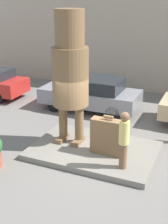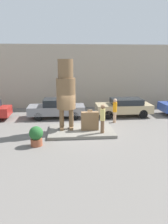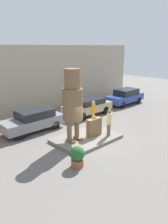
{
  "view_description": "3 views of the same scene",
  "coord_description": "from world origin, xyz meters",
  "px_view_note": "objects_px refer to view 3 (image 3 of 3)",
  "views": [
    {
      "loc": [
        3.45,
        -8.81,
        5.17
      ],
      "look_at": [
        -0.31,
        -0.13,
        1.51
      ],
      "focal_mm": 50.0,
      "sensor_mm": 36.0,
      "label": 1
    },
    {
      "loc": [
        -1.01,
        -13.62,
        4.68
      ],
      "look_at": [
        0.2,
        0.1,
        1.33
      ],
      "focal_mm": 35.0,
      "sensor_mm": 36.0,
      "label": 2
    },
    {
      "loc": [
        -9.21,
        -9.56,
        5.92
      ],
      "look_at": [
        -0.27,
        -0.05,
        1.99
      ],
      "focal_mm": 35.0,
      "sensor_mm": 36.0,
      "label": 3
    }
  ],
  "objects_px": {
    "giant_suitcase": "(94,127)",
    "parked_car_blue": "(125,96)",
    "statue_figure": "(73,100)",
    "parked_car_tan": "(88,106)",
    "parked_car_grey": "(33,120)",
    "tourist": "(109,122)",
    "planter_pot": "(77,156)",
    "worker_hivis": "(93,111)"
  },
  "relations": [
    {
      "from": "statue_figure",
      "to": "parked_car_blue",
      "type": "xyz_separation_m",
      "value": [
        10.42,
        3.69,
        -1.98
      ]
    },
    {
      "from": "parked_car_blue",
      "to": "statue_figure",
      "type": "bearing_deg",
      "value": 19.48
    },
    {
      "from": "parked_car_tan",
      "to": "giant_suitcase",
      "type": "bearing_deg",
      "value": 50.14
    },
    {
      "from": "statue_figure",
      "to": "parked_car_grey",
      "type": "distance_m",
      "value": 4.18
    },
    {
      "from": "parked_car_tan",
      "to": "statue_figure",
      "type": "bearing_deg",
      "value": 36.8
    },
    {
      "from": "giant_suitcase",
      "to": "statue_figure",
      "type": "bearing_deg",
      "value": 165.77
    },
    {
      "from": "statue_figure",
      "to": "worker_hivis",
      "type": "bearing_deg",
      "value": 26.32
    },
    {
      "from": "parked_car_blue",
      "to": "parked_car_grey",
      "type": "bearing_deg",
      "value": 0.47
    },
    {
      "from": "giant_suitcase",
      "to": "planter_pot",
      "type": "bearing_deg",
      "value": -149.0
    },
    {
      "from": "statue_figure",
      "to": "planter_pot",
      "type": "distance_m",
      "value": 3.63
    },
    {
      "from": "planter_pot",
      "to": "worker_hivis",
      "type": "distance_m",
      "value": 6.73
    },
    {
      "from": "statue_figure",
      "to": "parked_car_blue",
      "type": "relative_size",
      "value": 1.01
    },
    {
      "from": "parked_car_grey",
      "to": "parked_car_blue",
      "type": "bearing_deg",
      "value": -179.53
    },
    {
      "from": "tourist",
      "to": "parked_car_blue",
      "type": "xyz_separation_m",
      "value": [
        8.21,
        4.73,
        -0.34
      ]
    },
    {
      "from": "parked_car_grey",
      "to": "parked_car_blue",
      "type": "relative_size",
      "value": 1.02
    },
    {
      "from": "parked_car_tan",
      "to": "worker_hivis",
      "type": "height_order",
      "value": "worker_hivis"
    },
    {
      "from": "parked_car_blue",
      "to": "giant_suitcase",
      "type": "bearing_deg",
      "value": 24.5
    },
    {
      "from": "parked_car_grey",
      "to": "parked_car_tan",
      "type": "relative_size",
      "value": 0.99
    },
    {
      "from": "parked_car_grey",
      "to": "parked_car_blue",
      "type": "height_order",
      "value": "parked_car_blue"
    },
    {
      "from": "parked_car_tan",
      "to": "planter_pot",
      "type": "xyz_separation_m",
      "value": [
        -6.53,
        -5.92,
        -0.23
      ]
    },
    {
      "from": "tourist",
      "to": "worker_hivis",
      "type": "bearing_deg",
      "value": 63.46
    },
    {
      "from": "statue_figure",
      "to": "planter_pot",
      "type": "height_order",
      "value": "statue_figure"
    },
    {
      "from": "parked_car_blue",
      "to": "planter_pot",
      "type": "xyz_separation_m",
      "value": [
        -12.11,
        -5.98,
        -0.26
      ]
    },
    {
      "from": "parked_car_tan",
      "to": "worker_hivis",
      "type": "xyz_separation_m",
      "value": [
        -1.21,
        -1.82,
        0.19
      ]
    },
    {
      "from": "tourist",
      "to": "parked_car_tan",
      "type": "relative_size",
      "value": 0.39
    },
    {
      "from": "giant_suitcase",
      "to": "parked_car_blue",
      "type": "height_order",
      "value": "parked_car_blue"
    },
    {
      "from": "parked_car_blue",
      "to": "tourist",
      "type": "bearing_deg",
      "value": 29.96
    },
    {
      "from": "parked_car_blue",
      "to": "worker_hivis",
      "type": "relative_size",
      "value": 2.44
    },
    {
      "from": "parked_car_grey",
      "to": "parked_car_tan",
      "type": "xyz_separation_m",
      "value": [
        5.56,
        0.03,
        -0.01
      ]
    },
    {
      "from": "tourist",
      "to": "parked_car_blue",
      "type": "distance_m",
      "value": 9.48
    },
    {
      "from": "parked_car_tan",
      "to": "tourist",
      "type": "bearing_deg",
      "value": 60.61
    },
    {
      "from": "parked_car_tan",
      "to": "parked_car_blue",
      "type": "height_order",
      "value": "parked_car_blue"
    },
    {
      "from": "tourist",
      "to": "parked_car_grey",
      "type": "xyz_separation_m",
      "value": [
        -2.93,
        4.64,
        -0.36
      ]
    },
    {
      "from": "giant_suitcase",
      "to": "parked_car_tan",
      "type": "relative_size",
      "value": 0.29
    },
    {
      "from": "statue_figure",
      "to": "planter_pot",
      "type": "relative_size",
      "value": 4.05
    },
    {
      "from": "giant_suitcase",
      "to": "parked_car_grey",
      "type": "xyz_separation_m",
      "value": [
        -2.21,
        3.98,
        0.03
      ]
    },
    {
      "from": "giant_suitcase",
      "to": "parked_car_blue",
      "type": "bearing_deg",
      "value": 24.5
    },
    {
      "from": "tourist",
      "to": "planter_pot",
      "type": "relative_size",
      "value": 1.62
    },
    {
      "from": "parked_car_tan",
      "to": "planter_pot",
      "type": "relative_size",
      "value": 4.12
    },
    {
      "from": "statue_figure",
      "to": "worker_hivis",
      "type": "distance_m",
      "value": 4.45
    },
    {
      "from": "giant_suitcase",
      "to": "tourist",
      "type": "xyz_separation_m",
      "value": [
        0.71,
        -0.66,
        0.38
      ]
    },
    {
      "from": "parked_car_blue",
      "to": "parked_car_tan",
      "type": "bearing_deg",
      "value": 0.66
    }
  ]
}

